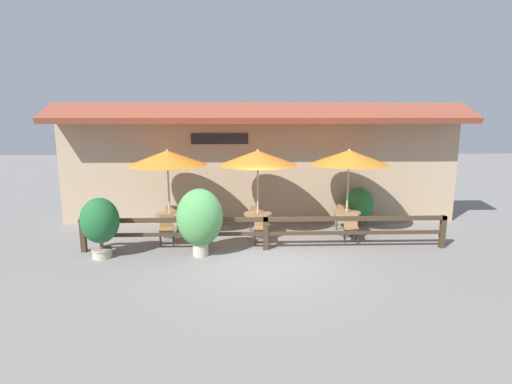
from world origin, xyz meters
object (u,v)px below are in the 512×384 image
(chair_far_wallside, at_px, (342,215))
(dining_table_middle, at_px, (258,218))
(chair_near_wallside, at_px, (173,216))
(potted_plant_entrance_palm, at_px, (100,223))
(chair_far_streetside, at_px, (351,225))
(patio_umbrella_near, at_px, (167,158))
(potted_plant_small_flowering, at_px, (200,218))
(patio_umbrella_middle, at_px, (258,158))
(patio_umbrella_far, at_px, (349,157))
(chair_near_streetside, at_px, (167,228))
(dining_table_far, at_px, (347,217))
(dining_table_near, at_px, (170,218))
(potted_plant_corner_fern, at_px, (359,205))
(chair_middle_streetside, at_px, (261,227))
(chair_middle_wallside, at_px, (256,216))

(chair_far_wallside, bearing_deg, dining_table_middle, 17.47)
(chair_near_wallside, height_order, potted_plant_entrance_palm, potted_plant_entrance_palm)
(dining_table_middle, relative_size, chair_far_streetside, 1.02)
(patio_umbrella_near, bearing_deg, potted_plant_small_flowering, -57.69)
(patio_umbrella_middle, xyz_separation_m, patio_umbrella_far, (2.86, 0.05, 0.00))
(chair_near_streetside, xyz_separation_m, dining_table_middle, (2.75, 0.68, 0.10))
(chair_near_streetside, height_order, dining_table_far, chair_near_streetside)
(dining_table_near, distance_m, patio_umbrella_middle, 3.37)
(dining_table_middle, distance_m, potted_plant_corner_fern, 3.76)
(chair_near_wallside, xyz_separation_m, patio_umbrella_far, (5.65, -0.71, 2.01))
(potted_plant_small_flowering, bearing_deg, dining_table_middle, 47.15)
(chair_middle_streetside, height_order, chair_middle_wallside, same)
(dining_table_near, bearing_deg, patio_umbrella_far, 0.10)
(dining_table_middle, bearing_deg, patio_umbrella_middle, 82.87)
(chair_near_wallside, relative_size, chair_middle_streetside, 1.00)
(chair_middle_wallside, bearing_deg, chair_middle_streetside, 93.09)
(chair_near_wallside, relative_size, potted_plant_small_flowering, 0.47)
(dining_table_near, distance_m, chair_middle_streetside, 2.94)
(patio_umbrella_near, bearing_deg, chair_far_streetside, -6.64)
(patio_umbrella_middle, bearing_deg, chair_middle_streetside, -83.71)
(chair_middle_streetside, bearing_deg, dining_table_far, 16.60)
(dining_table_middle, relative_size, patio_umbrella_far, 0.32)
(dining_table_middle, distance_m, patio_umbrella_far, 3.44)
(dining_table_far, distance_m, chair_far_streetside, 0.67)
(chair_near_wallside, bearing_deg, potted_plant_corner_fern, -164.19)
(chair_far_wallside, xyz_separation_m, potted_plant_small_flowering, (-4.51, -2.48, 0.56))
(patio_umbrella_middle, height_order, chair_far_streetside, patio_umbrella_middle)
(chair_middle_streetside, bearing_deg, potted_plant_entrance_palm, -162.63)
(patio_umbrella_far, bearing_deg, chair_middle_streetside, -165.64)
(chair_near_wallside, relative_size, potted_plant_entrance_palm, 0.53)
(patio_umbrella_near, height_order, dining_table_middle, patio_umbrella_near)
(chair_middle_wallside, height_order, patio_umbrella_far, patio_umbrella_far)
(chair_middle_wallside, distance_m, potted_plant_corner_fern, 3.64)
(potted_plant_corner_fern, bearing_deg, potted_plant_small_flowering, -150.73)
(chair_near_streetside, bearing_deg, chair_near_wallside, 83.94)
(chair_middle_wallside, bearing_deg, dining_table_middle, 90.86)
(potted_plant_entrance_palm, bearing_deg, chair_middle_wallside, 30.34)
(chair_near_streetside, xyz_separation_m, chair_middle_wallside, (2.73, 1.34, 0.00))
(dining_table_middle, bearing_deg, dining_table_far, 1.10)
(patio_umbrella_middle, distance_m, patio_umbrella_far, 2.86)
(dining_table_far, relative_size, potted_plant_corner_fern, 0.66)
(chair_far_wallside, distance_m, potted_plant_corner_fern, 0.85)
(patio_umbrella_middle, bearing_deg, patio_umbrella_near, 179.07)
(patio_umbrella_near, relative_size, chair_far_wallside, 3.19)
(chair_middle_wallside, xyz_separation_m, chair_far_wallside, (2.90, 0.06, 0.00))
(chair_near_wallside, relative_size, chair_far_streetside, 1.00)
(patio_umbrella_near, height_order, potted_plant_small_flowering, patio_umbrella_near)
(dining_table_near, bearing_deg, chair_middle_streetside, -13.85)
(chair_near_wallside, distance_m, dining_table_far, 5.70)
(potted_plant_entrance_palm, bearing_deg, chair_near_wallside, 60.29)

